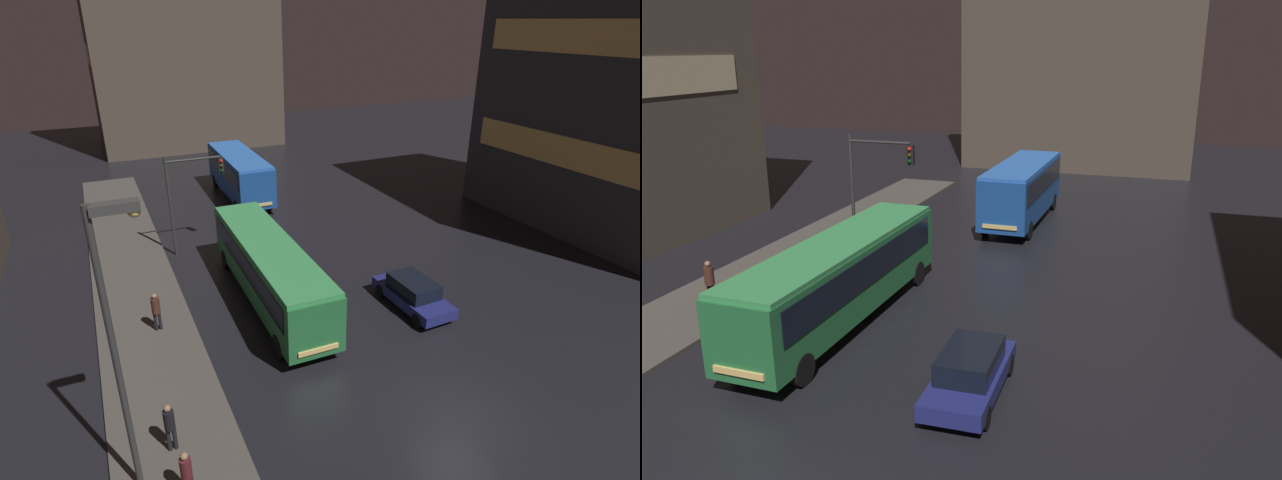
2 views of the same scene
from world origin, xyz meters
TOP-DOWN VIEW (x-y plane):
  - sidewalk_left at (-9.00, 10.00)m, footprint 4.00×48.00m
  - building_far_backdrop at (0.38, 46.45)m, footprint 18.07×12.00m
  - bus_near at (-3.19, 10.03)m, footprint 2.62×11.56m
  - bus_far at (-0.07, 25.39)m, footprint 2.73×9.50m
  - car_taxi at (2.69, 6.66)m, footprint 1.93×4.40m
  - pedestrian_far at (-8.51, 9.53)m, footprint 0.40×0.40m
  - traffic_light_main at (-5.25, 17.18)m, footprint 3.24×0.35m

SIDE VIEW (x-z plane):
  - sidewalk_left at x=-9.00m, z-range 0.00..0.15m
  - car_taxi at x=2.69m, z-range 0.02..1.48m
  - pedestrian_far at x=-8.51m, z-range 0.31..2.08m
  - bus_near at x=-3.19m, z-range 0.36..3.45m
  - bus_far at x=-0.07m, z-range 0.39..3.77m
  - traffic_light_main at x=-5.25m, z-range 1.04..6.81m
  - building_far_backdrop at x=0.38m, z-range 0.00..25.68m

